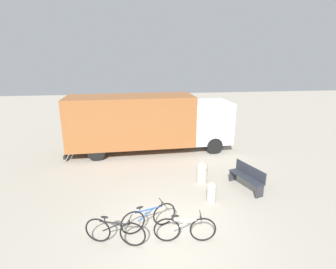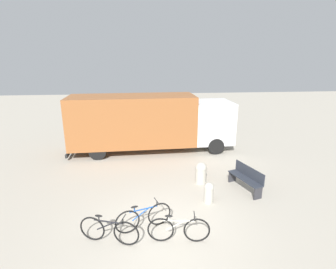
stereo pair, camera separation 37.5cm
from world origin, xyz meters
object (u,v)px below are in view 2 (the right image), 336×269
object	(u,v)px
bollard_near_bench	(209,192)
bollard_far_bench	(201,172)
delivery_truck	(150,121)
bicycle_near	(109,230)
park_bench	(246,177)
bicycle_far	(179,229)
bicycle_middle	(144,217)

from	to	relation	value
bollard_near_bench	bollard_far_bench	bearing A→B (deg)	88.28
delivery_truck	bicycle_near	xyz separation A→B (m)	(-1.33, -7.29, -1.26)
bicycle_near	park_bench	bearing A→B (deg)	45.42
park_bench	bicycle_far	xyz separation A→B (m)	(-2.96, -2.68, -0.11)
park_bench	delivery_truck	bearing A→B (deg)	19.02
bollard_near_bench	bicycle_far	bearing A→B (deg)	-124.47
bicycle_far	bicycle_near	bearing A→B (deg)	-177.67
bollard_far_bench	bicycle_near	bearing A→B (deg)	-134.87
delivery_truck	bollard_far_bench	distance (m)	4.61
delivery_truck	bicycle_middle	world-z (taller)	delivery_truck
delivery_truck	bollard_far_bench	world-z (taller)	delivery_truck
bollard_near_bench	park_bench	bearing A→B (deg)	24.95
delivery_truck	bicycle_middle	xyz separation A→B (m)	(-0.39, -6.78, -1.26)
bicycle_middle	bollard_far_bench	distance (m)	3.58
bicycle_middle	bicycle_near	bearing A→B (deg)	-169.79
delivery_truck	bicycle_far	distance (m)	7.55
park_bench	bollard_near_bench	world-z (taller)	park_bench
park_bench	bicycle_near	size ratio (longest dim) A/B	1.00
park_bench	bicycle_middle	bearing A→B (deg)	100.10
bicycle_near	bicycle_far	size ratio (longest dim) A/B	0.96
bicycle_middle	park_bench	bearing A→B (deg)	9.12
bollard_far_bench	delivery_truck	bearing A→B (deg)	115.34
bicycle_middle	bollard_near_bench	distance (m)	2.59
bollard_far_bench	park_bench	bearing A→B (deg)	-24.03
delivery_truck	bicycle_near	bearing A→B (deg)	-102.23
delivery_truck	park_bench	bearing A→B (deg)	-55.42
delivery_truck	bicycle_far	bearing A→B (deg)	-87.67
delivery_truck	bollard_far_bench	size ratio (longest dim) A/B	9.86
bicycle_middle	bollard_near_bench	xyz separation A→B (m)	(2.26, 1.27, 0.01)
park_bench	bicycle_far	bearing A→B (deg)	114.78
bicycle_far	bollard_far_bench	size ratio (longest dim) A/B	1.95
delivery_truck	bicycle_far	xyz separation A→B (m)	(0.55, -7.43, -1.26)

